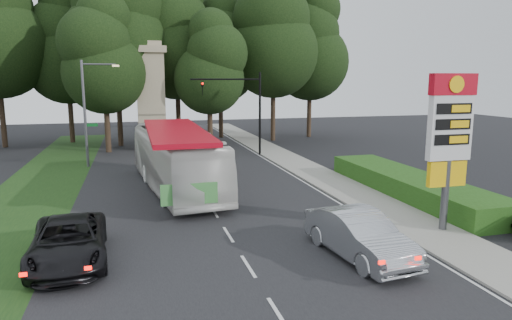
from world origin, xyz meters
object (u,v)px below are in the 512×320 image
object	(u,v)px
streetlight_signs	(87,109)
transit_bus	(176,159)
gas_station_pylon	(450,131)
suv_charcoal	(69,242)
sedan_silver	(359,235)
traffic_signal_mast	(245,102)
monument	(151,95)

from	to	relation	value
streetlight_signs	transit_bus	world-z (taller)	streetlight_signs
gas_station_pylon	streetlight_signs	distance (m)	25.74
streetlight_signs	suv_charcoal	bearing A→B (deg)	-87.67
transit_bus	sedan_silver	xyz separation A→B (m)	(5.57, -12.56, -0.98)
traffic_signal_mast	streetlight_signs	world-z (taller)	streetlight_signs
monument	sedan_silver	xyz separation A→B (m)	(6.22, -29.71, -4.22)
traffic_signal_mast	suv_charcoal	world-z (taller)	traffic_signal_mast
traffic_signal_mast	transit_bus	bearing A→B (deg)	-122.25
transit_bus	suv_charcoal	distance (m)	11.36
traffic_signal_mast	streetlight_signs	distance (m)	12.83
monument	traffic_signal_mast	bearing A→B (deg)	-38.00
transit_bus	streetlight_signs	bearing A→B (deg)	114.72
monument	suv_charcoal	distance (m)	28.02
streetlight_signs	monument	size ratio (longest dim) A/B	0.80
sedan_silver	streetlight_signs	bearing A→B (deg)	110.47
suv_charcoal	streetlight_signs	bearing A→B (deg)	89.03
traffic_signal_mast	suv_charcoal	xyz separation A→B (m)	(-11.88, -21.36, -3.89)
transit_bus	sedan_silver	size ratio (longest dim) A/B	2.50
transit_bus	monument	bearing A→B (deg)	85.28
gas_station_pylon	suv_charcoal	size ratio (longest dim) A/B	1.21
streetlight_signs	monument	world-z (taller)	monument
streetlight_signs	suv_charcoal	size ratio (longest dim) A/B	1.41
sedan_silver	suv_charcoal	size ratio (longest dim) A/B	0.94
sedan_silver	suv_charcoal	bearing A→B (deg)	160.49
gas_station_pylon	suv_charcoal	bearing A→B (deg)	177.62
monument	suv_charcoal	world-z (taller)	monument
traffic_signal_mast	sedan_silver	bearing A→B (deg)	-93.53
streetlight_signs	transit_bus	bearing A→B (deg)	-58.41
suv_charcoal	monument	bearing A→B (deg)	77.98
monument	streetlight_signs	bearing A→B (deg)	-121.97
gas_station_pylon	suv_charcoal	xyz separation A→B (m)	(-15.40, 0.64, -3.66)
streetlight_signs	suv_charcoal	xyz separation A→B (m)	(0.79, -19.37, -3.65)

